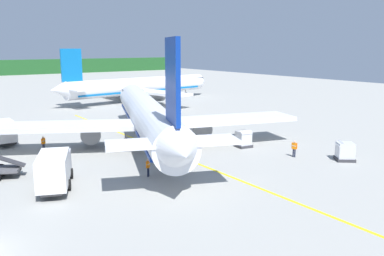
# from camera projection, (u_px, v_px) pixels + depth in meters

# --- Properties ---
(airliner_foreground) EXTENTS (33.60, 40.01, 11.90)m
(airliner_foreground) POSITION_uv_depth(u_px,v_px,m) (147.00, 116.00, 47.21)
(airliner_foreground) COLOR silver
(airliner_foreground) RESTS_ON ground
(airliner_mid_apron) EXTENTS (38.16, 31.58, 10.89)m
(airliner_mid_apron) POSITION_uv_depth(u_px,v_px,m) (138.00, 86.00, 85.55)
(airliner_mid_apron) COLOR white
(airliner_mid_apron) RESTS_ON ground
(service_truck_fuel) EXTENTS (4.52, 7.04, 2.98)m
(service_truck_fuel) POSITION_uv_depth(u_px,v_px,m) (54.00, 169.00, 32.77)
(service_truck_fuel) COLOR silver
(service_truck_fuel) RESTS_ON ground
(service_truck_pushback) EXTENTS (2.48, 5.76, 2.85)m
(service_truck_pushback) POSITION_uv_depth(u_px,v_px,m) (2.00, 131.00, 47.85)
(service_truck_pushback) COLOR white
(service_truck_pushback) RESTS_ON ground
(cargo_container_near) EXTENTS (2.46, 2.46, 1.96)m
(cargo_container_near) POSITION_uv_depth(u_px,v_px,m) (345.00, 151.00, 40.98)
(cargo_container_near) COLOR #333338
(cargo_container_near) RESTS_ON ground
(cargo_container_far) EXTENTS (1.83, 1.83, 1.97)m
(cargo_container_far) POSITION_uv_depth(u_px,v_px,m) (243.00, 139.00, 46.49)
(cargo_container_far) COLOR #333338
(cargo_container_far) RESTS_ON ground
(crew_marshaller) EXTENTS (0.52, 0.45, 1.63)m
(crew_marshaller) POSITION_uv_depth(u_px,v_px,m) (43.00, 142.00, 44.71)
(crew_marshaller) COLOR #191E33
(crew_marshaller) RESTS_ON ground
(crew_loader_left) EXTENTS (0.50, 0.46, 1.63)m
(crew_loader_left) POSITION_uv_depth(u_px,v_px,m) (148.00, 166.00, 35.88)
(crew_loader_left) COLOR #191E33
(crew_loader_left) RESTS_ON ground
(crew_loader_right) EXTENTS (0.35, 0.61, 1.73)m
(crew_loader_right) POSITION_uv_depth(u_px,v_px,m) (294.00, 147.00, 42.23)
(crew_loader_right) COLOR #191E33
(crew_loader_right) RESTS_ON ground
(apron_guide_line) EXTENTS (0.30, 60.00, 0.01)m
(apron_guide_line) POSITION_uv_depth(u_px,v_px,m) (169.00, 152.00, 44.34)
(apron_guide_line) COLOR yellow
(apron_guide_line) RESTS_ON ground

